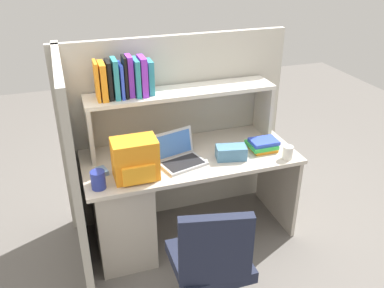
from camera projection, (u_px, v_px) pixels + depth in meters
ground_plane at (190, 232)px, 3.42m from camera, size 8.00×8.00×0.00m
desk at (142, 200)px, 3.12m from camera, size 1.60×0.70×0.73m
cubicle_partition_rear at (176, 129)px, 3.38m from camera, size 1.84×0.05×1.55m
cubicle_partition_left at (74, 172)px, 2.78m from camera, size 0.05×1.06×1.55m
overhead_hutch at (182, 102)px, 3.09m from camera, size 1.44×0.28×0.45m
reference_books_on_shelf at (124, 78)px, 2.87m from camera, size 0.41×0.18×0.29m
laptop at (179, 156)px, 2.97m from camera, size 0.36×0.32×0.22m
backpack at (135, 160)px, 2.74m from camera, size 0.30×0.23×0.28m
computer_mouse at (102, 171)px, 2.85m from camera, size 0.08×0.12×0.03m
paper_cup at (288, 153)px, 3.02m from camera, size 0.08×0.08×0.10m
tissue_box at (231, 152)px, 3.02m from camera, size 0.24×0.16×0.10m
snack_canister at (98, 180)px, 2.66m from camera, size 0.10×0.10×0.12m
desk_book_stack at (263, 145)px, 3.14m from camera, size 0.22×0.19×0.08m
office_chair at (210, 274)px, 2.46m from camera, size 0.52×0.53×0.93m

